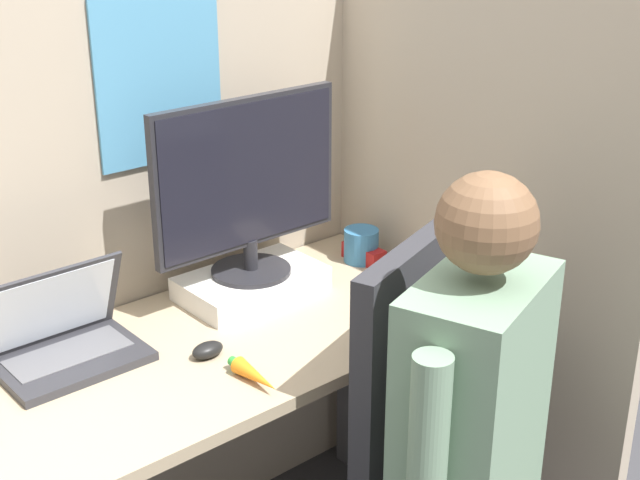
# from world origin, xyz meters

# --- Properties ---
(cubicle_panel_back) EXTENTS (1.91, 0.05, 1.59)m
(cubicle_panel_back) POSITION_xyz_m (0.00, 0.63, 0.80)
(cubicle_panel_back) COLOR tan
(cubicle_panel_back) RESTS_ON ground
(cubicle_panel_right) EXTENTS (0.04, 1.23, 1.59)m
(cubicle_panel_right) POSITION_xyz_m (0.73, 0.24, 0.79)
(cubicle_panel_right) COLOR tan
(cubicle_panel_right) RESTS_ON ground
(desk) EXTENTS (1.41, 0.61, 0.76)m
(desk) POSITION_xyz_m (0.00, 0.31, 0.57)
(desk) COLOR tan
(desk) RESTS_ON ground
(paper_box) EXTENTS (0.36, 0.22, 0.06)m
(paper_box) POSITION_xyz_m (0.26, 0.45, 0.79)
(paper_box) COLOR white
(paper_box) RESTS_ON desk
(monitor) EXTENTS (0.53, 0.20, 0.45)m
(monitor) POSITION_xyz_m (0.26, 0.45, 1.06)
(monitor) COLOR #232328
(monitor) RESTS_ON paper_box
(laptop) EXTENTS (0.31, 0.22, 0.22)m
(laptop) POSITION_xyz_m (-0.26, 0.44, 0.80)
(laptop) COLOR #2D2D33
(laptop) RESTS_ON desk
(mouse) EXTENTS (0.08, 0.05, 0.03)m
(mouse) POSITION_xyz_m (-0.01, 0.26, 0.78)
(mouse) COLOR black
(mouse) RESTS_ON desk
(stapler) EXTENTS (0.05, 0.13, 0.05)m
(stapler) POSITION_xyz_m (0.62, 0.42, 0.78)
(stapler) COLOR #A31919
(stapler) RESTS_ON desk
(carrot_toy) EXTENTS (0.04, 0.16, 0.04)m
(carrot_toy) POSITION_xyz_m (0.00, 0.10, 0.78)
(carrot_toy) COLOR orange
(carrot_toy) RESTS_ON desk
(person) EXTENTS (0.47, 0.52, 1.29)m
(person) POSITION_xyz_m (0.18, -0.38, 0.74)
(person) COLOR brown
(person) RESTS_ON ground
(coffee_mug) EXTENTS (0.10, 0.10, 0.09)m
(coffee_mug) POSITION_xyz_m (0.61, 0.42, 0.81)
(coffee_mug) COLOR teal
(coffee_mug) RESTS_ON desk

